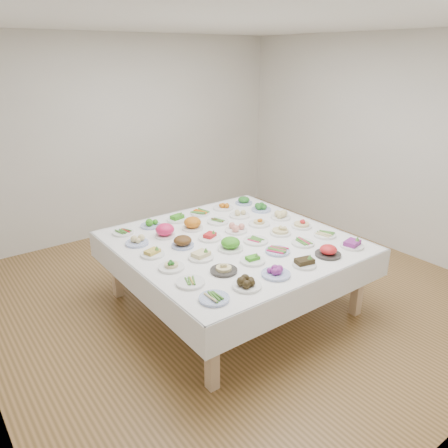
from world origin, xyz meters
TOP-DOWN VIEW (x-y plane):
  - room_envelope at (0.00, 0.00)m, footprint 5.02×5.02m
  - display_table at (-0.16, -0.20)m, footprint 2.19×2.19m
  - dish_0 at (-0.99, -1.03)m, footprint 0.24×0.24m
  - dish_1 at (-0.66, -1.02)m, footprint 0.24×0.24m
  - dish_2 at (-0.33, -1.02)m, footprint 0.25×0.25m
  - dish_3 at (-0.00, -1.03)m, footprint 0.22×0.22m
  - dish_4 at (0.33, -1.02)m, footprint 0.24×0.24m
  - dish_5 at (0.67, -1.03)m, footprint 0.22×0.22m
  - dish_6 at (-1.00, -0.70)m, footprint 0.24×0.24m
  - dish_7 at (-0.65, -0.70)m, footprint 0.23×0.23m
  - dish_8 at (-0.32, -0.70)m, footprint 0.23×0.23m
  - dish_9 at (-0.00, -0.68)m, footprint 0.25×0.23m
  - dish_10 at (0.33, -0.70)m, footprint 0.22×0.22m
  - dish_11 at (0.67, -0.69)m, footprint 0.22×0.22m
  - dish_12 at (-0.98, -0.37)m, footprint 0.23×0.23m
  - dish_13 at (-0.66, -0.35)m, footprint 0.24×0.24m
  - dish_14 at (-0.32, -0.36)m, footprint 0.25×0.25m
  - dish_15 at (-0.00, -0.37)m, footprint 0.25×0.25m
  - dish_16 at (0.34, -0.37)m, footprint 0.22×0.22m
  - dish_17 at (0.66, -0.37)m, footprint 0.22×0.22m
  - dish_18 at (-0.99, -0.03)m, footprint 0.22×0.22m
  - dish_19 at (-0.65, -0.03)m, footprint 0.25×0.25m
  - dish_20 at (-0.33, -0.03)m, footprint 0.23×0.23m
  - dish_21 at (0.01, -0.03)m, footprint 0.25×0.25m
  - dish_22 at (0.33, -0.03)m, footprint 0.23×0.23m
  - dish_23 at (0.67, -0.03)m, footprint 0.22×0.22m
  - dish_24 at (-0.99, 0.30)m, footprint 0.23×0.23m
  - dish_25 at (-0.67, 0.30)m, footprint 0.21×0.21m
  - dish_26 at (-0.33, 0.30)m, footprint 0.22×0.22m
  - dish_27 at (0.01, 0.30)m, footprint 0.24×0.24m
  - dish_28 at (0.33, 0.31)m, footprint 0.24×0.24m
  - dish_29 at (0.66, 0.31)m, footprint 0.23×0.23m
  - dish_30 at (-0.98, 0.63)m, footprint 0.22×0.22m
  - dish_31 at (-0.66, 0.64)m, footprint 0.22×0.22m
  - dish_32 at (-0.33, 0.63)m, footprint 0.23×0.23m
  - dish_33 at (0.00, 0.64)m, footprint 0.23×0.22m
  - dish_34 at (0.33, 0.63)m, footprint 0.24×0.24m
  - dish_35 at (0.66, 0.63)m, footprint 0.21×0.21m

SIDE VIEW (x-z plane):
  - display_table at x=-0.16m, z-range 0.31..1.06m
  - dish_30 at x=-0.98m, z-range 0.74..0.79m
  - dish_6 at x=-1.00m, z-range 0.74..0.79m
  - dish_27 at x=0.01m, z-range 0.74..0.79m
  - dish_15 at x=0.00m, z-range 0.74..0.80m
  - dish_11 at x=0.67m, z-range 0.75..0.80m
  - dish_10 at x=0.33m, z-range 0.75..0.80m
  - dish_0 at x=-0.99m, z-range 0.75..0.80m
  - dish_33 at x=0.00m, z-range 0.75..0.80m
  - dish_9 at x=0.00m, z-range 0.75..0.80m
  - dish_8 at x=-0.32m, z-range 0.74..0.83m
  - dish_20 at x=-0.33m, z-range 0.74..0.83m
  - dish_18 at x=-0.99m, z-range 0.74..0.84m
  - dish_3 at x=0.00m, z-range 0.74..0.84m
  - dish_29 at x=0.66m, z-range 0.74..0.84m
  - dish_5 at x=0.67m, z-range 0.74..0.85m
  - dish_32 at x=-0.33m, z-range 0.74..0.85m
  - dish_34 at x=0.33m, z-range 0.74..0.85m
  - dish_24 at x=-0.99m, z-range 0.74..0.85m
  - dish_7 at x=-0.65m, z-range 0.74..0.85m
  - dish_13 at x=-0.66m, z-range 0.74..0.85m
  - dish_22 at x=0.33m, z-range 0.74..0.85m
  - dish_28 at x=0.33m, z-range 0.74..0.85m
  - dish_31 at x=-0.66m, z-range 0.75..0.85m
  - dish_12 at x=-0.98m, z-range 0.74..0.86m
  - dish_2 at x=-0.33m, z-range 0.74..0.86m
  - dish_23 at x=0.67m, z-range 0.75..0.85m
  - dish_35 at x=0.66m, z-range 0.74..0.86m
  - dish_1 at x=-0.66m, z-range 0.75..0.86m
  - dish_21 at x=0.01m, z-range 0.75..0.86m
  - dish_17 at x=0.66m, z-range 0.75..0.87m
  - dish_16 at x=0.34m, z-range 0.75..0.87m
  - dish_25 at x=-0.67m, z-range 0.75..0.87m
  - dish_26 at x=-0.33m, z-range 0.75..0.88m
  - dish_4 at x=0.33m, z-range 0.75..0.88m
  - dish_19 at x=-0.65m, z-range 0.75..0.89m
  - dish_14 at x=-0.32m, z-range 0.75..0.90m
  - room_envelope at x=0.00m, z-range 0.43..3.24m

